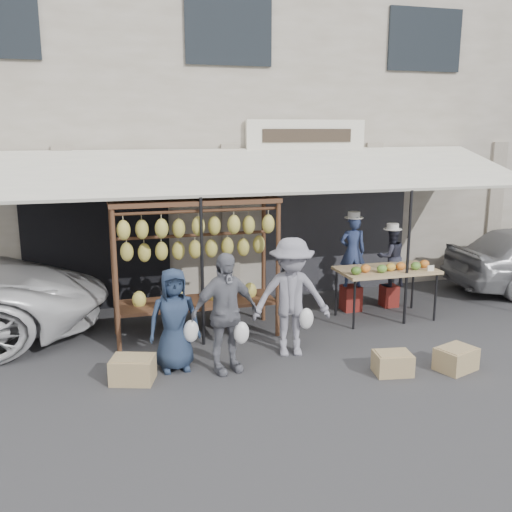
{
  "coord_description": "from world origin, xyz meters",
  "views": [
    {
      "loc": [
        -2.51,
        -7.11,
        3.29
      ],
      "look_at": [
        -0.08,
        1.4,
        1.3
      ],
      "focal_mm": 40.0,
      "sensor_mm": 36.0,
      "label": 1
    }
  ],
  "objects_px": {
    "banana_rack": "(195,241)",
    "crate_far": "(133,370)",
    "vendor_right": "(391,257)",
    "crate_near_b": "(456,359)",
    "customer_left": "(174,320)",
    "customer_mid": "(225,313)",
    "crate_near_a": "(393,363)",
    "produce_table": "(387,271)",
    "vendor_left": "(353,251)",
    "customer_right": "(291,297)"
  },
  "relations": [
    {
      "from": "banana_rack",
      "to": "customer_right",
      "type": "bearing_deg",
      "value": -43.39
    },
    {
      "from": "produce_table",
      "to": "crate_far",
      "type": "distance_m",
      "value": 4.72
    },
    {
      "from": "vendor_left",
      "to": "crate_near_b",
      "type": "bearing_deg",
      "value": 105.89
    },
    {
      "from": "produce_table",
      "to": "vendor_left",
      "type": "height_order",
      "value": "vendor_left"
    },
    {
      "from": "produce_table",
      "to": "customer_mid",
      "type": "height_order",
      "value": "customer_mid"
    },
    {
      "from": "banana_rack",
      "to": "crate_near_a",
      "type": "bearing_deg",
      "value": -43.22
    },
    {
      "from": "banana_rack",
      "to": "crate_near_b",
      "type": "height_order",
      "value": "banana_rack"
    },
    {
      "from": "vendor_left",
      "to": "vendor_right",
      "type": "distance_m",
      "value": 0.82
    },
    {
      "from": "crate_near_a",
      "to": "banana_rack",
      "type": "bearing_deg",
      "value": 136.78
    },
    {
      "from": "customer_right",
      "to": "customer_mid",
      "type": "bearing_deg",
      "value": -153.15
    },
    {
      "from": "vendor_left",
      "to": "crate_near_a",
      "type": "height_order",
      "value": "vendor_left"
    },
    {
      "from": "vendor_right",
      "to": "vendor_left",
      "type": "bearing_deg",
      "value": 4.8
    },
    {
      "from": "produce_table",
      "to": "customer_left",
      "type": "height_order",
      "value": "customer_left"
    },
    {
      "from": "customer_mid",
      "to": "crate_far",
      "type": "height_order",
      "value": "customer_mid"
    },
    {
      "from": "customer_left",
      "to": "crate_near_b",
      "type": "bearing_deg",
      "value": -17.59
    },
    {
      "from": "banana_rack",
      "to": "customer_right",
      "type": "height_order",
      "value": "banana_rack"
    },
    {
      "from": "vendor_left",
      "to": "customer_mid",
      "type": "relative_size",
      "value": 0.78
    },
    {
      "from": "crate_near_a",
      "to": "crate_near_b",
      "type": "bearing_deg",
      "value": -7.89
    },
    {
      "from": "customer_mid",
      "to": "customer_left",
      "type": "bearing_deg",
      "value": 144.49
    },
    {
      "from": "banana_rack",
      "to": "customer_left",
      "type": "relative_size",
      "value": 1.8
    },
    {
      "from": "produce_table",
      "to": "customer_right",
      "type": "height_order",
      "value": "customer_right"
    },
    {
      "from": "vendor_right",
      "to": "crate_near_a",
      "type": "relative_size",
      "value": 2.23
    },
    {
      "from": "banana_rack",
      "to": "crate_far",
      "type": "bearing_deg",
      "value": -127.88
    },
    {
      "from": "crate_near_a",
      "to": "customer_left",
      "type": "bearing_deg",
      "value": 161.0
    },
    {
      "from": "produce_table",
      "to": "customer_right",
      "type": "bearing_deg",
      "value": -153.63
    },
    {
      "from": "customer_mid",
      "to": "crate_near_b",
      "type": "xyz_separation_m",
      "value": [
        3.09,
        -0.85,
        -0.68
      ]
    },
    {
      "from": "banana_rack",
      "to": "crate_near_a",
      "type": "height_order",
      "value": "banana_rack"
    },
    {
      "from": "vendor_right",
      "to": "crate_near_b",
      "type": "xyz_separation_m",
      "value": [
        -0.54,
        -2.87,
        -0.8
      ]
    },
    {
      "from": "customer_mid",
      "to": "customer_right",
      "type": "height_order",
      "value": "customer_right"
    },
    {
      "from": "banana_rack",
      "to": "crate_near_a",
      "type": "distance_m",
      "value": 3.48
    },
    {
      "from": "customer_mid",
      "to": "crate_far",
      "type": "relative_size",
      "value": 3.04
    },
    {
      "from": "customer_left",
      "to": "crate_near_a",
      "type": "bearing_deg",
      "value": -20.19
    },
    {
      "from": "vendor_right",
      "to": "banana_rack",
      "type": "bearing_deg",
      "value": 11.46
    },
    {
      "from": "customer_right",
      "to": "crate_near_b",
      "type": "height_order",
      "value": "customer_right"
    },
    {
      "from": "vendor_left",
      "to": "vendor_right",
      "type": "height_order",
      "value": "vendor_left"
    },
    {
      "from": "customer_left",
      "to": "customer_mid",
      "type": "xyz_separation_m",
      "value": [
        0.65,
        -0.25,
        0.12
      ]
    },
    {
      "from": "banana_rack",
      "to": "vendor_right",
      "type": "relative_size",
      "value": 2.36
    },
    {
      "from": "customer_right",
      "to": "vendor_right",
      "type": "bearing_deg",
      "value": 44.06
    },
    {
      "from": "vendor_right",
      "to": "customer_right",
      "type": "distance_m",
      "value": 3.08
    },
    {
      "from": "vendor_right",
      "to": "crate_far",
      "type": "xyz_separation_m",
      "value": [
        -4.89,
        -2.02,
        -0.79
      ]
    },
    {
      "from": "produce_table",
      "to": "crate_far",
      "type": "bearing_deg",
      "value": -162.91
    },
    {
      "from": "customer_mid",
      "to": "customer_right",
      "type": "distance_m",
      "value": 1.12
    },
    {
      "from": "banana_rack",
      "to": "vendor_left",
      "type": "xyz_separation_m",
      "value": [
        2.96,
        0.55,
        -0.46
      ]
    },
    {
      "from": "customer_left",
      "to": "customer_right",
      "type": "distance_m",
      "value": 1.73
    },
    {
      "from": "banana_rack",
      "to": "vendor_left",
      "type": "bearing_deg",
      "value": 10.43
    },
    {
      "from": "crate_near_b",
      "to": "crate_far",
      "type": "xyz_separation_m",
      "value": [
        -4.35,
        0.85,
        0.01
      ]
    },
    {
      "from": "crate_near_a",
      "to": "crate_near_b",
      "type": "height_order",
      "value": "crate_near_b"
    },
    {
      "from": "vendor_right",
      "to": "customer_right",
      "type": "bearing_deg",
      "value": 36.47
    },
    {
      "from": "produce_table",
      "to": "crate_near_b",
      "type": "bearing_deg",
      "value": -92.93
    },
    {
      "from": "customer_left",
      "to": "crate_far",
      "type": "distance_m",
      "value": 0.86
    }
  ]
}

